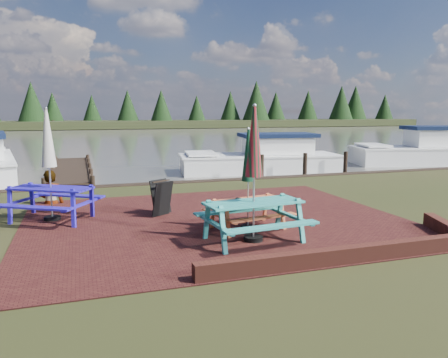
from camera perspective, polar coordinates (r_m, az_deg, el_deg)
ground at (r=9.80m, az=0.73°, el=-6.87°), size 120.00×120.00×0.00m
paving at (r=10.71m, az=-1.03°, el=-5.44°), size 9.00×7.50×0.02m
brick_wall at (r=8.71m, az=19.83°, el=-8.39°), size 6.21×1.79×0.30m
water at (r=46.09m, az=-14.58°, el=5.26°), size 120.00×60.00×0.02m
far_treeline at (r=74.97m, az=-16.24°, el=8.98°), size 120.00×10.00×8.10m
picnic_table_teal at (r=8.86m, az=3.91°, el=-2.13°), size 2.15×1.95×2.77m
picnic_table_red at (r=9.80m, az=3.16°, el=-2.08°), size 1.87×1.72×2.28m
picnic_table_blue at (r=11.36m, az=-21.74°, el=-0.40°), size 2.58×2.51×2.72m
chalkboard at (r=11.27m, az=-8.16°, el=-2.43°), size 0.59×0.79×0.90m
jetty at (r=20.35m, az=-19.40°, el=1.18°), size 1.76×9.08×1.00m
boat_near at (r=20.55m, az=5.08°, el=2.51°), size 7.68×3.64×2.00m
boat_far at (r=25.85m, az=24.71°, el=3.20°), size 7.66×4.32×2.26m
person at (r=13.39m, az=-21.89°, el=1.04°), size 0.77×0.56×1.97m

